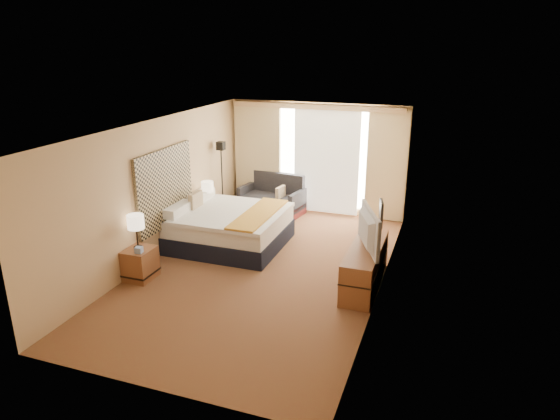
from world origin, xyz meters
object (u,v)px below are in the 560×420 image
(floor_lamp, at_px, (222,165))
(nightstand_right, at_px, (207,218))
(loveseat, at_px, (273,200))
(desk_chair, at_px, (374,228))
(lamp_left, at_px, (136,223))
(media_dresser, at_px, (365,266))
(bed, at_px, (229,227))
(lamp_right, at_px, (207,187))
(nightstand_left, at_px, (140,264))
(television, at_px, (363,230))

(floor_lamp, bearing_deg, nightstand_right, -87.98)
(loveseat, xyz_separation_m, desk_chair, (2.65, -1.49, 0.15))
(lamp_left, bearing_deg, desk_chair, 35.26)
(media_dresser, xyz_separation_m, loveseat, (-2.77, 3.04, -0.04))
(media_dresser, xyz_separation_m, bed, (-2.89, 0.85, 0.03))
(media_dresser, height_order, bed, bed)
(nightstand_right, xyz_separation_m, lamp_right, (0.03, 0.02, 0.70))
(nightstand_left, height_order, desk_chair, desk_chair)
(floor_lamp, distance_m, lamp_left, 3.32)
(lamp_left, bearing_deg, television, 13.61)
(nightstand_left, height_order, bed, bed)
(desk_chair, relative_size, lamp_left, 1.69)
(floor_lamp, relative_size, desk_chair, 1.76)
(nightstand_left, xyz_separation_m, media_dresser, (3.70, 1.05, 0.07))
(floor_lamp, bearing_deg, desk_chair, -11.67)
(media_dresser, xyz_separation_m, floor_lamp, (-3.73, 2.30, 0.92))
(desk_chair, bearing_deg, lamp_left, -157.64)
(loveseat, height_order, desk_chair, desk_chair)
(nightstand_left, height_order, media_dresser, media_dresser)
(lamp_right, distance_m, television, 3.95)
(loveseat, distance_m, lamp_right, 1.93)
(floor_lamp, bearing_deg, lamp_right, -85.87)
(media_dresser, bearing_deg, lamp_right, 158.22)
(lamp_left, bearing_deg, lamp_right, 88.39)
(bed, xyz_separation_m, floor_lamp, (-0.84, 1.45, 0.89))
(nightstand_left, bearing_deg, bed, 66.94)
(lamp_left, xyz_separation_m, television, (3.69, 0.89, 0.02))
(bed, bearing_deg, lamp_right, 141.64)
(nightstand_right, height_order, loveseat, loveseat)
(lamp_right, bearing_deg, television, -23.57)
(loveseat, distance_m, desk_chair, 3.04)
(floor_lamp, height_order, lamp_left, floor_lamp)
(nightstand_right, relative_size, media_dresser, 0.31)
(media_dresser, bearing_deg, television, -113.90)
(nightstand_left, distance_m, floor_lamp, 3.49)
(lamp_left, height_order, lamp_right, lamp_left)
(media_dresser, relative_size, lamp_right, 3.31)
(bed, xyz_separation_m, loveseat, (0.12, 2.19, -0.07))
(media_dresser, height_order, lamp_right, lamp_right)
(nightstand_left, distance_m, nightstand_right, 2.50)
(nightstand_right, bearing_deg, bed, -36.57)
(television, bearing_deg, bed, 48.98)
(desk_chair, bearing_deg, television, -100.55)
(loveseat, bearing_deg, bed, -84.68)
(bed, height_order, television, television)
(media_dresser, distance_m, floor_lamp, 4.48)
(lamp_right, bearing_deg, media_dresser, -21.78)
(desk_chair, distance_m, lamp_right, 3.59)
(loveseat, bearing_deg, lamp_left, -94.97)
(media_dresser, height_order, loveseat, loveseat)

